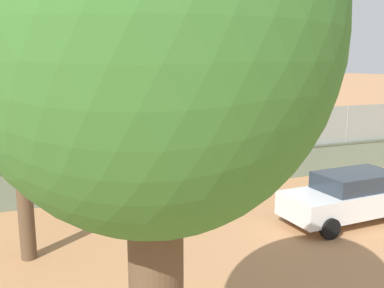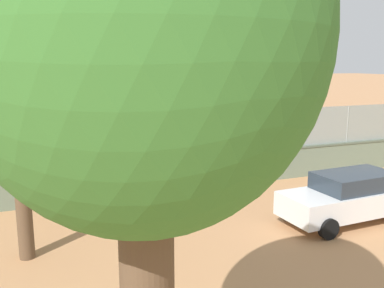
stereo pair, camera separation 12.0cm
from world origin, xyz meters
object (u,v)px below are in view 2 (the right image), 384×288
Objects in this scene: parked_car_white at (350,196)px; courtside_bench at (5,183)px; player_near_wall_returning at (191,131)px; player_foreground_swinging at (132,156)px; player_crossing_court at (249,148)px; sports_ball at (139,184)px; tree_beyond_parking_far at (8,11)px; tree_at_lot_edge at (142,44)px.

courtside_bench is at bearing -32.50° from parked_car_white.
player_near_wall_returning is 12.45m from parked_car_white.
player_foreground_swinging is 6.62m from player_near_wall_returning.
player_crossing_court is 0.97× the size of courtside_bench.
sports_ball is (0.08, 1.45, -0.85)m from player_foreground_swinging.
player_near_wall_returning is at bearing -125.58° from sports_ball.
tree_beyond_parking_far reaches higher than parked_car_white.
courtside_bench is at bearing -79.70° from tree_at_lot_edge.
player_crossing_court is at bearing -145.74° from tree_beyond_parking_far.
courtside_bench is at bearing 31.30° from player_near_wall_returning.
courtside_bench is at bearing -6.25° from sports_ball.
parked_car_white is at bearing -141.83° from tree_at_lot_edge.
parked_car_white is (0.25, 7.36, -0.10)m from player_crossing_court.
sports_ball is at bearing 173.75° from courtside_bench.
sports_ball is 13.63m from tree_at_lot_edge.
tree_at_lot_edge is at bearing 78.88° from player_foreground_swinging.
sports_ball is 0.02× the size of tree_beyond_parking_far.
player_foreground_swinging reaches higher than courtside_bench.
sports_ball is at bearing -102.05° from tree_at_lot_edge.
courtside_bench is at bearing 10.08° from player_foreground_swinging.
player_crossing_court is 5.85m from sports_ball.
player_crossing_court is 5.18m from player_near_wall_returning.
parked_car_white is at bearing 175.82° from tree_beyond_parking_far.
player_crossing_court reaches higher than courtside_bench.
player_crossing_court is at bearing -121.23° from tree_at_lot_edge.
player_near_wall_returning is at bearing -86.06° from parked_car_white.
player_near_wall_returning is (-4.46, -4.89, 0.09)m from player_foreground_swinging.
player_near_wall_returning is 0.38× the size of parked_car_white.
tree_beyond_parking_far is at bearing 58.36° from player_foreground_swinging.
parked_car_white is 0.53× the size of tree_beyond_parking_far.
courtside_bench is 0.23× the size of tree_at_lot_edge.
tree_at_lot_edge is (8.29, 13.67, 4.20)m from player_crossing_court.
sports_ball is 9.07m from tree_beyond_parking_far.
player_near_wall_returning is 0.20× the size of tree_beyond_parking_far.
player_foreground_swinging is 9.21m from parked_car_white.
player_crossing_court is 0.22× the size of tree_at_lot_edge.
player_crossing_court is at bearing 102.36° from player_near_wall_returning.
player_foreground_swinging is 0.35× the size of parked_car_white.
player_foreground_swinging is 14.71m from tree_at_lot_edge.
sports_ball is at bearing 86.99° from player_foreground_swinging.
player_foreground_swinging is 0.98× the size of courtside_bench.
player_near_wall_returning is 0.24× the size of tree_at_lot_edge.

